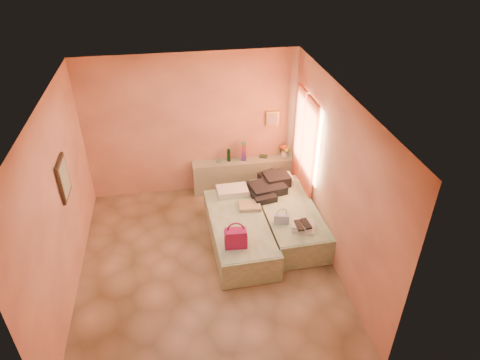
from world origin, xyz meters
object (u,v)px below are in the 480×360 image
object	(u,v)px
bed_right	(288,218)
green_book	(263,156)
bed_left	(240,232)
magenta_handbag	(236,238)
headboard_ledge	(244,174)
flower_vase	(285,149)
blue_handbag	(282,219)
water_bottle	(229,155)
towel_stack	(304,226)

from	to	relation	value
bed_right	green_book	world-z (taller)	green_book
bed_left	magenta_handbag	size ratio (longest dim) A/B	5.90
magenta_handbag	headboard_ledge	bearing A→B (deg)	80.13
green_book	magenta_handbag	size ratio (longest dim) A/B	0.47
flower_vase	blue_handbag	size ratio (longest dim) A/B	1.17
bed_right	water_bottle	world-z (taller)	water_bottle
flower_vase	towel_stack	world-z (taller)	flower_vase
water_bottle	magenta_handbag	size ratio (longest dim) A/B	0.75
bed_right	blue_handbag	world-z (taller)	blue_handbag
headboard_ledge	towel_stack	world-z (taller)	headboard_ledge
water_bottle	towel_stack	distance (m)	2.32
headboard_ledge	magenta_handbag	xyz separation A→B (m)	(-0.54, -2.31, 0.33)
water_bottle	blue_handbag	world-z (taller)	water_bottle
bed_right	blue_handbag	xyz separation A→B (m)	(-0.23, -0.40, 0.33)
headboard_ledge	blue_handbag	bearing A→B (deg)	-81.08
green_book	towel_stack	bearing A→B (deg)	-64.23
magenta_handbag	towel_stack	distance (m)	1.18
green_book	headboard_ledge	bearing A→B (deg)	-149.90
blue_handbag	headboard_ledge	bearing A→B (deg)	113.76
flower_vase	bed_right	bearing A→B (deg)	-101.55
water_bottle	magenta_handbag	world-z (taller)	water_bottle
towel_stack	flower_vase	bearing A→B (deg)	84.06
green_book	bed_right	bearing A→B (deg)	-65.33
bed_right	flower_vase	bearing A→B (deg)	76.53
headboard_ledge	magenta_handbag	world-z (taller)	magenta_handbag
magenta_handbag	towel_stack	world-z (taller)	magenta_handbag
headboard_ledge	green_book	distance (m)	0.54
bed_left	green_book	distance (m)	1.98
magenta_handbag	bed_left	bearing A→B (deg)	78.17
bed_left	bed_right	world-z (taller)	same
headboard_ledge	bed_left	world-z (taller)	headboard_ledge
headboard_ledge	magenta_handbag	bearing A→B (deg)	-103.14
bed_right	green_book	size ratio (longest dim) A/B	12.63
magenta_handbag	bed_right	bearing A→B (deg)	41.37
green_book	towel_stack	distance (m)	2.17
headboard_ledge	towel_stack	xyz separation A→B (m)	(0.61, -2.09, 0.23)
blue_handbag	water_bottle	bearing A→B (deg)	122.13
blue_handbag	towel_stack	xyz separation A→B (m)	(0.32, -0.22, -0.03)
green_book	blue_handbag	bearing A→B (deg)	-73.02
bed_left	blue_handbag	bearing A→B (deg)	-16.31
magenta_handbag	blue_handbag	size ratio (longest dim) A/B	1.36
bed_right	towel_stack	distance (m)	0.69
towel_stack	bed_right	bearing A→B (deg)	98.06
green_book	towel_stack	size ratio (longest dim) A/B	0.45
green_book	flower_vase	world-z (taller)	flower_vase
bed_right	bed_left	bearing A→B (deg)	-167.69
magenta_handbag	towel_stack	xyz separation A→B (m)	(1.15, 0.21, -0.11)
green_book	flower_vase	xyz separation A→B (m)	(0.43, -0.02, 0.13)
green_book	blue_handbag	world-z (taller)	green_book
headboard_ledge	blue_handbag	distance (m)	1.91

